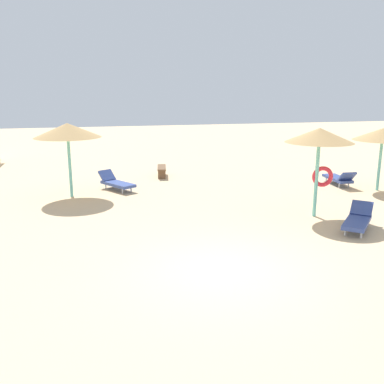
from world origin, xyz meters
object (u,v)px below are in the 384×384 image
parasol_1 (383,134)px  bench_0 (162,170)px  parasol_3 (67,131)px  lounger_3 (116,182)px  parasol_0 (320,137)px  lounger_0 (358,220)px  lounger_1 (339,178)px

parasol_1 → bench_0: size_ratio=1.70×
parasol_3 → lounger_3: 3.03m
parasol_0 → parasol_1: (4.48, 2.79, -0.31)m
parasol_0 → parasol_3: bearing=150.0°
lounger_0 → lounger_3: (-6.84, 7.03, 0.00)m
lounger_1 → bench_0: size_ratio=1.24×
lounger_0 → lounger_3: lounger_3 is taller
parasol_1 → bench_0: (-8.40, 4.97, -2.01)m
parasol_3 → lounger_3: (1.80, 0.77, -2.30)m
parasol_0 → parasol_1: bearing=31.8°
parasol_3 → bench_0: size_ratio=1.89×
lounger_1 → parasol_1: bearing=-49.6°
lounger_0 → parasol_3: bearing=144.1°
lounger_1 → lounger_0: bearing=-117.0°
lounger_1 → bench_0: 8.24m
lounger_3 → parasol_0: bearing=-40.9°
lounger_3 → parasol_3: bearing=-156.8°
parasol_0 → lounger_3: (-6.27, 5.43, -2.35)m
parasol_3 → bench_0: (4.15, 3.09, -2.28)m
parasol_0 → parasol_3: parasol_0 is taller
lounger_0 → lounger_1: 6.31m
parasol_0 → lounger_1: parasol_0 is taller
lounger_0 → bench_0: (-4.49, 9.35, 0.03)m
lounger_1 → lounger_3: size_ratio=0.99×
parasol_0 → lounger_3: bearing=139.1°
parasol_0 → lounger_0: size_ratio=1.63×
parasol_1 → lounger_3: bearing=166.2°
parasol_3 → bench_0: parasol_3 is taller
parasol_3 → bench_0: bearing=36.7°
parasol_1 → lounger_3: (-10.75, 2.65, -2.04)m
lounger_0 → bench_0: 10.37m
parasol_1 → lounger_1: size_ratio=1.37×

